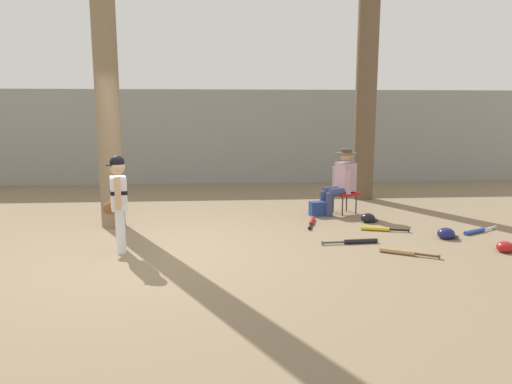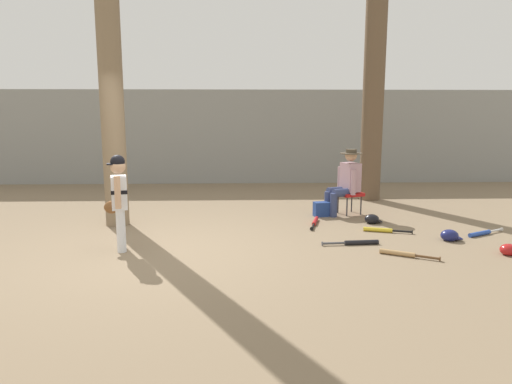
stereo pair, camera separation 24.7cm
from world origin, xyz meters
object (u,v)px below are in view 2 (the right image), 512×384
at_px(bat_yellow_trainer, 382,230).
at_px(bat_blue_youth, 482,233).
at_px(tree_near_player, 109,44).
at_px(batting_helmet_navy, 450,236).
at_px(tree_behind_spectator, 373,93).
at_px(bat_red_barrel, 315,222).
at_px(folding_stool, 350,195).
at_px(seated_spectator, 346,180).
at_px(handbag_beside_stool, 323,209).
at_px(batting_helmet_red, 509,250).
at_px(bat_wood_tan, 402,254).
at_px(bat_black_composite, 357,242).
at_px(young_ballplayer, 119,196).
at_px(batting_helmet_black, 372,219).

bearing_deg(bat_yellow_trainer, bat_blue_youth, -9.12).
distance_m(tree_near_player, bat_blue_youth, 6.50).
relative_size(tree_near_player, batting_helmet_navy, 21.41).
height_order(tree_near_player, tree_behind_spectator, tree_near_player).
relative_size(tree_behind_spectator, bat_red_barrel, 6.62).
relative_size(tree_behind_spectator, folding_stool, 10.02).
bearing_deg(seated_spectator, batting_helmet_navy, -57.80).
height_order(handbag_beside_stool, bat_red_barrel, handbag_beside_stool).
xyz_separation_m(bat_red_barrel, bat_blue_youth, (2.45, -0.82, 0.00)).
distance_m(tree_near_player, seated_spectator, 4.63).
bearing_deg(batting_helmet_red, bat_blue_youth, 80.76).
distance_m(handbag_beside_stool, bat_wood_tan, 2.49).
relative_size(folding_stool, bat_black_composite, 0.62).
distance_m(tree_near_player, batting_helmet_navy, 5.97).
distance_m(bat_blue_youth, batting_helmet_red, 1.01).
bearing_deg(bat_yellow_trainer, bat_black_composite, -129.08).
bearing_deg(batting_helmet_navy, bat_black_composite, -172.87).
height_order(tree_behind_spectator, young_ballplayer, tree_behind_spectator).
bearing_deg(young_ballplayer, bat_red_barrel, 26.02).
distance_m(bat_yellow_trainer, bat_wood_tan, 1.25).
bearing_deg(seated_spectator, batting_helmet_red, -57.44).
xyz_separation_m(bat_yellow_trainer, bat_blue_youth, (1.48, -0.24, 0.00)).
xyz_separation_m(young_ballplayer, batting_helmet_black, (3.87, 1.42, -0.67)).
distance_m(bat_red_barrel, bat_black_composite, 1.34).
distance_m(folding_stool, batting_helmet_red, 3.01).
relative_size(handbag_beside_stool, batting_helmet_red, 1.24).
distance_m(seated_spectator, bat_yellow_trainer, 1.47).
relative_size(young_ballplayer, folding_stool, 2.54).
distance_m(bat_yellow_trainer, batting_helmet_red, 1.81).
bearing_deg(tree_behind_spectator, bat_blue_youth, -73.32).
xyz_separation_m(seated_spectator, batting_helmet_red, (1.62, -2.54, -0.57)).
relative_size(bat_yellow_trainer, bat_blue_youth, 1.01).
xyz_separation_m(tree_near_player, bat_wood_tan, (4.16, -1.88, -2.88)).
bearing_deg(batting_helmet_navy, tree_behind_spectator, 94.74).
distance_m(bat_wood_tan, batting_helmet_black, 1.84).
height_order(tree_near_player, bat_blue_youth, tree_near_player).
distance_m(tree_near_player, bat_black_composite, 4.88).
bearing_deg(bat_wood_tan, young_ballplayer, 173.67).
height_order(tree_behind_spectator, handbag_beside_stool, tree_behind_spectator).
xyz_separation_m(bat_blue_youth, batting_helmet_red, (-0.16, -1.00, 0.03)).
height_order(bat_wood_tan, batting_helmet_black, batting_helmet_black).
bearing_deg(seated_spectator, tree_behind_spectator, 59.89).
bearing_deg(batting_helmet_red, bat_red_barrel, 141.50).
height_order(folding_stool, batting_helmet_black, folding_stool).
bearing_deg(bat_black_composite, handbag_beside_stool, 94.77).
height_order(young_ballplayer, batting_helmet_red, young_ballplayer).
distance_m(tree_near_player, folding_stool, 4.85).
distance_m(bat_red_barrel, batting_helmet_navy, 2.12).
height_order(tree_behind_spectator, batting_helmet_navy, tree_behind_spectator).
relative_size(folding_stool, bat_blue_youth, 0.71).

